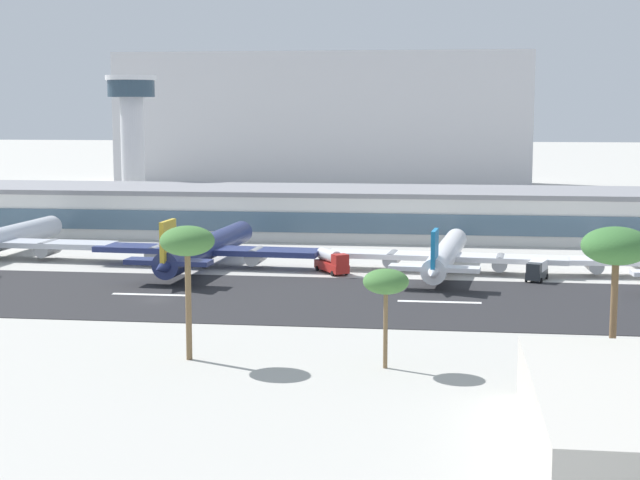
{
  "coord_description": "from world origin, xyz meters",
  "views": [
    {
      "loc": [
        41.8,
        -135.65,
        27.67
      ],
      "look_at": [
        20.23,
        28.9,
        5.36
      ],
      "focal_mm": 55.01,
      "sensor_mm": 36.0,
      "label": 1
    }
  ],
  "objects_px": {
    "palm_tree_0": "(616,248)",
    "distant_hotel_block": "(323,119)",
    "airliner_blue_tail_gate_2": "(445,256)",
    "palm_tree_3": "(386,283)",
    "terminal_building": "(346,211)",
    "service_fuel_truck_0": "(332,261)",
    "palm_tree_1": "(187,244)",
    "control_tower": "(132,128)",
    "service_box_truck_1": "(537,270)",
    "airliner_gold_tail_gate_1": "(205,249)"
  },
  "relations": [
    {
      "from": "control_tower",
      "to": "distant_hotel_block",
      "type": "relative_size",
      "value": 0.24
    },
    {
      "from": "distant_hotel_block",
      "to": "airliner_blue_tail_gate_2",
      "type": "height_order",
      "value": "distant_hotel_block"
    },
    {
      "from": "terminal_building",
      "to": "airliner_gold_tail_gate_1",
      "type": "relative_size",
      "value": 3.5
    },
    {
      "from": "distant_hotel_block",
      "to": "palm_tree_3",
      "type": "height_order",
      "value": "distant_hotel_block"
    },
    {
      "from": "airliner_blue_tail_gate_2",
      "to": "palm_tree_3",
      "type": "xyz_separation_m",
      "value": [
        -6.07,
        -62.58,
        6.31
      ]
    },
    {
      "from": "distant_hotel_block",
      "to": "service_fuel_truck_0",
      "type": "relative_size",
      "value": 17.43
    },
    {
      "from": "terminal_building",
      "to": "palm_tree_1",
      "type": "relative_size",
      "value": 11.62
    },
    {
      "from": "control_tower",
      "to": "palm_tree_1",
      "type": "xyz_separation_m",
      "value": [
        50.98,
        -136.43,
        -9.89
      ]
    },
    {
      "from": "terminal_building",
      "to": "distant_hotel_block",
      "type": "xyz_separation_m",
      "value": [
        -23.81,
        145.35,
        18.67
      ]
    },
    {
      "from": "control_tower",
      "to": "service_fuel_truck_0",
      "type": "height_order",
      "value": "control_tower"
    },
    {
      "from": "terminal_building",
      "to": "distant_hotel_block",
      "type": "relative_size",
      "value": 1.17
    },
    {
      "from": "control_tower",
      "to": "airliner_blue_tail_gate_2",
      "type": "bearing_deg",
      "value": -43.42
    },
    {
      "from": "service_box_truck_1",
      "to": "palm_tree_1",
      "type": "relative_size",
      "value": 0.43
    },
    {
      "from": "palm_tree_3",
      "to": "palm_tree_1",
      "type": "bearing_deg",
      "value": 177.89
    },
    {
      "from": "palm_tree_0",
      "to": "palm_tree_3",
      "type": "relative_size",
      "value": 1.49
    },
    {
      "from": "control_tower",
      "to": "airliner_gold_tail_gate_1",
      "type": "xyz_separation_m",
      "value": [
        37.11,
        -74.31,
        -19.59
      ]
    },
    {
      "from": "airliner_blue_tail_gate_2",
      "to": "service_fuel_truck_0",
      "type": "xyz_separation_m",
      "value": [
        -19.02,
        -2.49,
        -0.96
      ]
    },
    {
      "from": "airliner_gold_tail_gate_1",
      "to": "airliner_blue_tail_gate_2",
      "type": "relative_size",
      "value": 1.11
    },
    {
      "from": "palm_tree_1",
      "to": "distant_hotel_block",
      "type": "bearing_deg",
      "value": 93.98
    },
    {
      "from": "terminal_building",
      "to": "palm_tree_3",
      "type": "height_order",
      "value": "palm_tree_3"
    },
    {
      "from": "palm_tree_1",
      "to": "palm_tree_3",
      "type": "xyz_separation_m",
      "value": [
        21.82,
        -0.8,
        -3.71
      ]
    },
    {
      "from": "distant_hotel_block",
      "to": "airliner_blue_tail_gate_2",
      "type": "distance_m",
      "value": 200.13
    },
    {
      "from": "palm_tree_1",
      "to": "palm_tree_3",
      "type": "height_order",
      "value": "palm_tree_1"
    },
    {
      "from": "palm_tree_0",
      "to": "distant_hotel_block",
      "type": "bearing_deg",
      "value": 103.59
    },
    {
      "from": "distant_hotel_block",
      "to": "service_box_truck_1",
      "type": "bearing_deg",
      "value": -73.13
    },
    {
      "from": "airliner_blue_tail_gate_2",
      "to": "palm_tree_3",
      "type": "relative_size",
      "value": 4.16
    },
    {
      "from": "control_tower",
      "to": "palm_tree_3",
      "type": "distance_m",
      "value": 155.94
    },
    {
      "from": "service_fuel_truck_0",
      "to": "palm_tree_3",
      "type": "distance_m",
      "value": 61.89
    },
    {
      "from": "control_tower",
      "to": "palm_tree_1",
      "type": "distance_m",
      "value": 145.98
    },
    {
      "from": "palm_tree_3",
      "to": "airliner_blue_tail_gate_2",
      "type": "bearing_deg",
      "value": 84.46
    },
    {
      "from": "control_tower",
      "to": "palm_tree_0",
      "type": "height_order",
      "value": "control_tower"
    },
    {
      "from": "palm_tree_0",
      "to": "palm_tree_3",
      "type": "bearing_deg",
      "value": 172.44
    },
    {
      "from": "palm_tree_0",
      "to": "palm_tree_3",
      "type": "xyz_separation_m",
      "value": [
        -23.09,
        3.06,
        -4.57
      ]
    },
    {
      "from": "airliner_blue_tail_gate_2",
      "to": "service_fuel_truck_0",
      "type": "bearing_deg",
      "value": 102.88
    },
    {
      "from": "terminal_building",
      "to": "palm_tree_0",
      "type": "xyz_separation_m",
      "value": [
        38.89,
        -114.03,
        8.7
      ]
    },
    {
      "from": "control_tower",
      "to": "distant_hotel_block",
      "type": "height_order",
      "value": "distant_hotel_block"
    },
    {
      "from": "control_tower",
      "to": "airliner_gold_tail_gate_1",
      "type": "height_order",
      "value": "control_tower"
    },
    {
      "from": "palm_tree_0",
      "to": "palm_tree_3",
      "type": "height_order",
      "value": "palm_tree_0"
    },
    {
      "from": "service_box_truck_1",
      "to": "palm_tree_0",
      "type": "distance_m",
      "value": 61.24
    },
    {
      "from": "service_box_truck_1",
      "to": "palm_tree_0",
      "type": "height_order",
      "value": "palm_tree_0"
    },
    {
      "from": "service_box_truck_1",
      "to": "palm_tree_0",
      "type": "xyz_separation_m",
      "value": [
        2.23,
        -59.99,
        12.08
      ]
    },
    {
      "from": "terminal_building",
      "to": "service_fuel_truck_0",
      "type": "distance_m",
      "value": 51.05
    },
    {
      "from": "control_tower",
      "to": "palm_tree_3",
      "type": "relative_size",
      "value": 3.32
    },
    {
      "from": "control_tower",
      "to": "palm_tree_1",
      "type": "relative_size",
      "value": 2.4
    },
    {
      "from": "terminal_building",
      "to": "palm_tree_3",
      "type": "distance_m",
      "value": 112.16
    },
    {
      "from": "service_fuel_truck_0",
      "to": "service_box_truck_1",
      "type": "xyz_separation_m",
      "value": [
        33.8,
        -3.16,
        -0.24
      ]
    },
    {
      "from": "airliner_gold_tail_gate_1",
      "to": "palm_tree_1",
      "type": "xyz_separation_m",
      "value": [
        13.87,
        -62.12,
        9.7
      ]
    },
    {
      "from": "service_box_truck_1",
      "to": "control_tower",
      "type": "bearing_deg",
      "value": -113.02
    },
    {
      "from": "palm_tree_0",
      "to": "palm_tree_1",
      "type": "height_order",
      "value": "palm_tree_0"
    },
    {
      "from": "service_fuel_truck_0",
      "to": "palm_tree_3",
      "type": "xyz_separation_m",
      "value": [
        12.95,
        -60.09,
        7.27
      ]
    }
  ]
}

